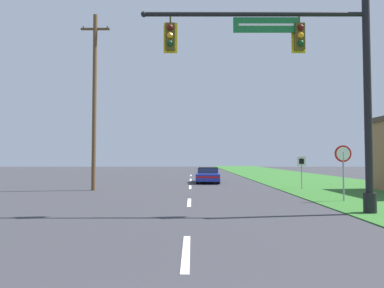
{
  "coord_description": "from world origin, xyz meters",
  "views": [
    {
      "loc": [
        0.12,
        -1.2,
        1.95
      ],
      "look_at": [
        0.0,
        32.61,
        3.38
      ],
      "focal_mm": 32.0,
      "sensor_mm": 36.0,
      "label": 1
    }
  ],
  "objects_px": {
    "car_ahead": "(209,175)",
    "route_sign_post": "(303,165)",
    "stop_sign": "(345,160)",
    "utility_pole_near": "(96,99)",
    "signal_mast": "(314,78)"
  },
  "relations": [
    {
      "from": "stop_sign",
      "to": "route_sign_post",
      "type": "relative_size",
      "value": 1.23
    },
    {
      "from": "car_ahead",
      "to": "utility_pole_near",
      "type": "bearing_deg",
      "value": -137.71
    },
    {
      "from": "signal_mast",
      "to": "stop_sign",
      "type": "xyz_separation_m",
      "value": [
        2.51,
        3.34,
        -2.98
      ]
    },
    {
      "from": "utility_pole_near",
      "to": "car_ahead",
      "type": "bearing_deg",
      "value": 42.29
    },
    {
      "from": "car_ahead",
      "to": "stop_sign",
      "type": "bearing_deg",
      "value": -65.58
    },
    {
      "from": "route_sign_post",
      "to": "utility_pole_near",
      "type": "xyz_separation_m",
      "value": [
        -12.98,
        -0.69,
        4.1
      ]
    },
    {
      "from": "car_ahead",
      "to": "route_sign_post",
      "type": "height_order",
      "value": "route_sign_post"
    },
    {
      "from": "route_sign_post",
      "to": "stop_sign",
      "type": "bearing_deg",
      "value": -90.96
    },
    {
      "from": "route_sign_post",
      "to": "utility_pole_near",
      "type": "bearing_deg",
      "value": -176.97
    },
    {
      "from": "signal_mast",
      "to": "route_sign_post",
      "type": "height_order",
      "value": "signal_mast"
    },
    {
      "from": "signal_mast",
      "to": "stop_sign",
      "type": "bearing_deg",
      "value": 53.15
    },
    {
      "from": "car_ahead",
      "to": "route_sign_post",
      "type": "relative_size",
      "value": 2.3
    },
    {
      "from": "route_sign_post",
      "to": "utility_pole_near",
      "type": "relative_size",
      "value": 0.19
    },
    {
      "from": "car_ahead",
      "to": "signal_mast",
      "type": "bearing_deg",
      "value": -78.96
    },
    {
      "from": "stop_sign",
      "to": "route_sign_post",
      "type": "distance_m",
      "value": 6.23
    }
  ]
}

